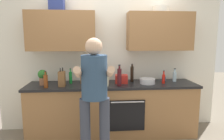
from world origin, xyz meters
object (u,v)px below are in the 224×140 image
Objects in this scene: bottle_wine at (119,77)px; grocery_bag_crisps at (121,79)px; bottle_vinegar at (46,81)px; bottle_soda at (71,78)px; person_standing at (94,90)px; bottle_oil at (100,76)px; bottle_juice at (83,75)px; cup_tea at (164,79)px; grocery_bag_rice at (103,79)px; potted_herb at (42,76)px; cup_stoneware at (90,83)px; bottle_soy at (132,74)px; mixing_bowl at (147,81)px; bottle_hotsauce at (164,78)px; bottle_water at (175,76)px; knife_block at (62,79)px.

grocery_bag_crisps is at bearing 74.05° from bottle_wine.
bottle_vinegar is 0.44m from bottle_soda.
person_standing is at bearing -36.14° from bottle_vinegar.
person_standing is at bearing -96.02° from bottle_oil.
cup_tea is (1.44, 0.09, -0.10)m from bottle_juice.
grocery_bag_rice is at bearing -168.45° from cup_tea.
bottle_wine reaches higher than potted_herb.
cup_stoneware is at bearing 96.47° from person_standing.
bottle_wine is 0.28m from grocery_bag_rice.
bottle_oil is 0.57m from bottle_soy.
mixing_bowl is 1.22× the size of grocery_bag_crisps.
cup_tea is (0.07, 0.19, -0.05)m from bottle_hotsauce.
grocery_bag_crisps is at bearing 172.72° from bottle_hotsauce.
potted_herb is at bearing -171.36° from bottle_soda.
bottle_water is 1.28m from grocery_bag_rice.
bottle_hotsauce is 0.88× the size of potted_herb.
bottle_vinegar is 1.04× the size of potted_herb.
bottle_hotsauce is at bearing 4.16° from bottle_vinegar.
grocery_bag_crisps is (-0.71, 0.09, -0.01)m from bottle_hotsauce.
bottle_water is at bearing 2.51° from grocery_bag_crisps.
bottle_hotsauce is at bearing -1.74° from potted_herb.
grocery_bag_rice is at bearing -158.94° from grocery_bag_crisps.
bottle_juice is at bearing 28.44° from knife_block.
knife_block reaches higher than cup_stoneware.
knife_block is (-1.76, -0.26, 0.08)m from cup_tea.
bottle_soda is at bearing -177.74° from cup_tea.
bottle_soda is at bearing 59.74° from knife_block.
bottle_hotsauce is at bearing 2.81° from cup_stoneware.
grocery_bag_crisps is at bearing -2.53° from bottle_soda.
person_standing is 7.87× the size of grocery_bag_crisps.
bottle_water is at bearing 7.33° from grocery_bag_rice.
bottle_vinegar is (-1.92, -0.14, 0.02)m from bottle_hotsauce.
bottle_vinegar is 1.22× the size of grocery_bag_rice.
bottle_water is 0.91× the size of bottle_soda.
grocery_bag_rice is (0.22, 0.03, 0.05)m from cup_stoneware.
bottle_soy is at bearing 143.16° from mixing_bowl.
bottle_water is (1.41, 0.82, 0.01)m from person_standing.
knife_block is 0.66m from grocery_bag_rice.
bottle_oil is 2.81× the size of cup_tea.
cup_tea is at bearing 69.88° from bottle_hotsauce.
cup_stoneware is at bearing -175.88° from mixing_bowl.
person_standing reaches higher than bottle_soy.
bottle_juice is 0.36m from knife_block.
bottle_vinegar is at bearing 143.86° from person_standing.
knife_block is at bearing 17.18° from bottle_vinegar.
bottle_vinegar is at bearing -169.20° from grocery_bag_crisps.
bottle_hotsauce is 1.37m from bottle_juice.
mixing_bowl is at bearing 2.98° from grocery_bag_rice.
bottle_soy reaches higher than grocery_bag_crisps.
knife_block reaches higher than bottle_water.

